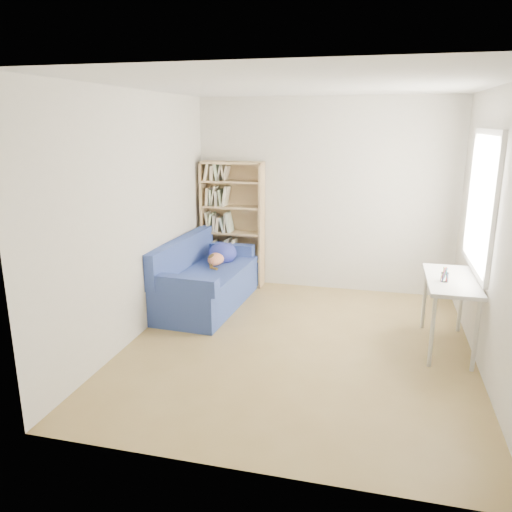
{
  "coord_description": "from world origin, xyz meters",
  "views": [
    {
      "loc": [
        0.73,
        -4.76,
        2.28
      ],
      "look_at": [
        -0.54,
        0.36,
        0.85
      ],
      "focal_mm": 35.0,
      "sensor_mm": 36.0,
      "label": 1
    }
  ],
  "objects_px": {
    "desk": "(451,287)",
    "pen_cup": "(445,276)",
    "sofa": "(205,280)",
    "bookshelf": "(233,229)"
  },
  "relations": [
    {
      "from": "pen_cup",
      "to": "desk",
      "type": "bearing_deg",
      "value": 53.26
    },
    {
      "from": "sofa",
      "to": "bookshelf",
      "type": "bearing_deg",
      "value": 86.8
    },
    {
      "from": "sofa",
      "to": "pen_cup",
      "type": "bearing_deg",
      "value": -11.18
    },
    {
      "from": "bookshelf",
      "to": "desk",
      "type": "xyz_separation_m",
      "value": [
        2.74,
        -1.5,
        -0.15
      ]
    },
    {
      "from": "desk",
      "to": "pen_cup",
      "type": "xyz_separation_m",
      "value": [
        -0.08,
        -0.11,
        0.14
      ]
    },
    {
      "from": "sofa",
      "to": "desk",
      "type": "xyz_separation_m",
      "value": [
        2.84,
        -0.6,
        0.33
      ]
    },
    {
      "from": "sofa",
      "to": "bookshelf",
      "type": "distance_m",
      "value": 1.03
    },
    {
      "from": "sofa",
      "to": "desk",
      "type": "bearing_deg",
      "value": -8.64
    },
    {
      "from": "bookshelf",
      "to": "pen_cup",
      "type": "relative_size",
      "value": 11.66
    },
    {
      "from": "desk",
      "to": "pen_cup",
      "type": "distance_m",
      "value": 0.2
    }
  ]
}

